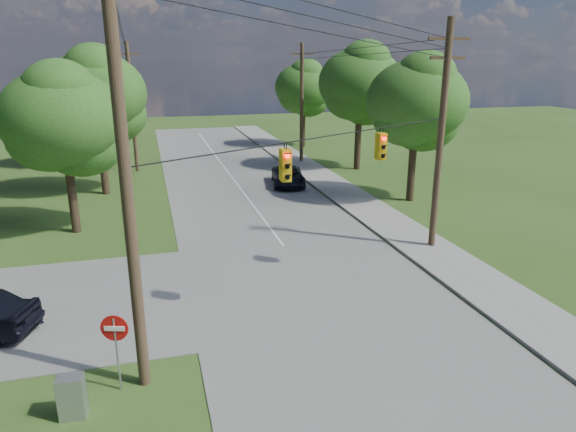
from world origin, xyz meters
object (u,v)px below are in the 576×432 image
object	(u,v)px
pole_ne	(441,134)
pole_north_w	(132,107)
do_not_enter_sign	(115,336)
car_main_north	(288,176)
control_cabinet	(72,397)
pole_north_e	(302,103)
pole_sw	(124,167)

from	to	relation	value
pole_ne	pole_north_w	size ratio (longest dim) A/B	1.05
pole_north_w	do_not_enter_sign	world-z (taller)	pole_north_w
car_main_north	do_not_enter_sign	distance (m)	24.22
car_main_north	control_cabinet	world-z (taller)	car_main_north
pole_ne	pole_north_e	size ratio (longest dim) A/B	1.05
control_cabinet	do_not_enter_sign	xyz separation A→B (m)	(1.11, 0.87, 1.09)
pole_north_e	control_cabinet	world-z (taller)	pole_north_e
pole_north_e	do_not_enter_sign	size ratio (longest dim) A/B	4.38
pole_north_w	car_main_north	bearing A→B (deg)	-37.45
pole_sw	pole_ne	world-z (taller)	pole_sw
car_main_north	control_cabinet	bearing A→B (deg)	-107.23
pole_ne	car_main_north	size ratio (longest dim) A/B	2.23
pole_sw	control_cabinet	distance (m)	6.00
pole_sw	pole_north_w	world-z (taller)	pole_sw
pole_north_e	car_main_north	world-z (taller)	pole_north_e
pole_north_e	pole_north_w	size ratio (longest dim) A/B	1.00
car_main_north	control_cabinet	xyz separation A→B (m)	(-11.86, -22.55, -0.10)
pole_north_w	control_cabinet	distance (m)	30.96
pole_north_w	do_not_enter_sign	distance (m)	29.93
pole_north_e	pole_north_w	bearing A→B (deg)	180.00
pole_sw	pole_north_e	distance (m)	32.55
pole_sw	car_main_north	world-z (taller)	pole_sw
control_cabinet	do_not_enter_sign	size ratio (longest dim) A/B	0.51
pole_ne	control_cabinet	world-z (taller)	pole_ne
pole_ne	control_cabinet	xyz separation A→B (m)	(-15.26, -8.59, -4.89)
control_cabinet	do_not_enter_sign	distance (m)	1.78
pole_ne	pole_north_w	xyz separation A→B (m)	(-13.90, 22.00, -0.34)
pole_north_w	car_main_north	size ratio (longest dim) A/B	2.12
car_main_north	pole_sw	bearing A→B (deg)	-104.59
pole_ne	control_cabinet	distance (m)	18.18
pole_north_w	car_main_north	world-z (taller)	pole_north_w
pole_sw	pole_north_e	world-z (taller)	pole_sw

